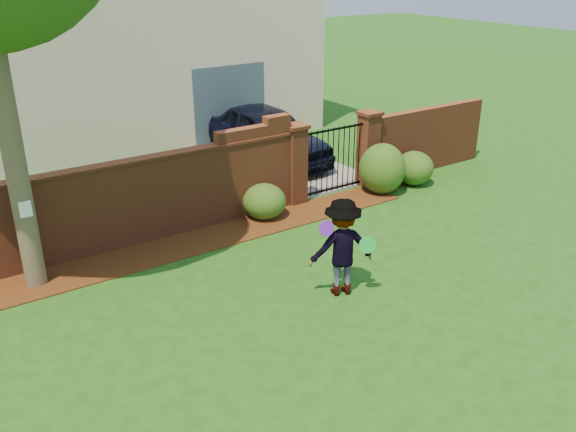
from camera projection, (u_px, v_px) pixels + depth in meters
ground at (314, 308)px, 10.14m from camera, size 80.00×80.00×0.01m
mulch_bed at (176, 247)px, 12.18m from camera, size 11.10×1.08×0.03m
brick_wall at (107, 206)px, 11.78m from camera, size 8.70×0.31×2.16m
brick_wall_return at (425, 140)px, 16.25m from camera, size 4.00×0.25×1.70m
pillar_left at (295, 164)px, 14.04m from camera, size 0.50×0.50×1.88m
pillar_right at (368, 148)px, 15.18m from camera, size 0.50×0.50×1.88m
iron_gate at (333, 160)px, 14.65m from camera, size 1.78×0.03×1.60m
driveway at (248, 153)px, 18.02m from camera, size 3.20×8.00×0.01m
house at (107, 34)px, 18.53m from camera, size 12.40×6.40×6.30m
car at (273, 136)px, 16.86m from camera, size 1.89×4.54×1.54m
paper_notice at (25, 209)px, 10.13m from camera, size 0.20×0.01×0.28m
shrub_left at (264, 201)px, 13.43m from camera, size 0.96×0.96×0.78m
shrub_middle at (382, 169)px, 14.78m from camera, size 1.12×1.12×1.24m
shrub_right at (414, 168)px, 15.40m from camera, size 0.96×0.96×0.86m
man at (342, 248)px, 10.23m from camera, size 1.27×0.99×1.72m
frisbee_purple at (327, 228)px, 9.87m from camera, size 0.28×0.12×0.27m
frisbee_green at (367, 245)px, 10.07m from camera, size 0.27×0.20×0.28m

